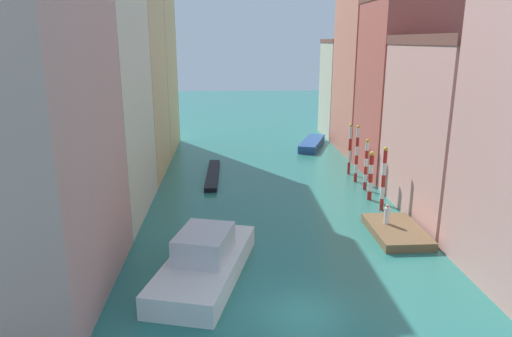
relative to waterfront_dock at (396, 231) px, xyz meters
name	(u,v)px	position (x,y,z in m)	size (l,w,h in m)	color
ground_plane	(263,173)	(-7.66, 15.68, -0.28)	(154.00, 154.00, 0.00)	#28756B
building_left_0	(27,132)	(-20.49, -5.94, 8.10)	(6.64, 11.59, 16.74)	tan
building_left_1	(91,71)	(-20.49, 5.45, 10.17)	(6.64, 11.40, 20.88)	beige
building_left_2	(123,57)	(-20.49, 16.17, 10.75)	(6.64, 10.11, 22.02)	#DBB77A
building_left_3	(143,61)	(-20.49, 26.34, 9.96)	(6.64, 10.29, 20.46)	#DBB77A
building_right_1	(453,127)	(5.17, 4.21, 6.20)	(6.64, 11.95, 12.92)	tan
building_right_2	(402,88)	(5.17, 14.71, 7.96)	(6.64, 8.55, 16.45)	#B25147
building_right_3	(372,60)	(5.17, 24.52, 10.16)	(6.64, 10.36, 20.85)	#C6705B
building_right_4	(349,88)	(5.17, 33.81, 6.08)	(6.64, 7.95, 12.69)	#BCB299
waterfront_dock	(396,231)	(0.00, 0.00, 0.00)	(3.24, 5.43, 0.56)	brown
person_on_dock	(387,215)	(-0.46, 0.72, 0.91)	(0.36, 0.36, 1.38)	white
mooring_pole_0	(384,178)	(0.54, 4.72, 2.24)	(0.32, 0.32, 4.94)	red
mooring_pole_1	(371,175)	(0.33, 7.16, 1.80)	(0.39, 0.39, 4.04)	red
mooring_pole_2	(366,164)	(0.70, 9.76, 2.01)	(0.32, 0.32, 4.48)	red
mooring_pole_3	(357,153)	(0.52, 12.13, 2.40)	(0.32, 0.32, 5.26)	red
mooring_pole_4	(350,149)	(0.56, 14.72, 2.22)	(0.28, 0.28, 4.90)	red
vaporetto_white	(205,261)	(-12.44, -4.83, 0.65)	(5.89, 9.93, 2.66)	white
gondola_black	(213,175)	(-12.57, 14.48, -0.07)	(1.21, 9.72, 0.43)	black
motorboat_0	(312,143)	(-0.88, 26.69, 0.15)	(4.54, 8.17, 0.85)	#234C93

